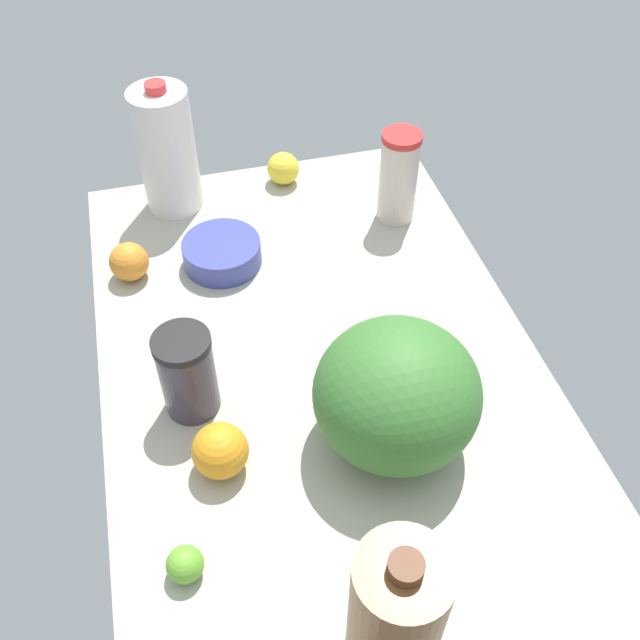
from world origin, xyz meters
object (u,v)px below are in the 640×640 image
at_px(watermelon, 397,394).
at_px(orange_near_front, 220,451).
at_px(shaker_bottle, 187,373).
at_px(orange_loose, 129,262).
at_px(chocolate_milk_jug, 397,612).
at_px(mixing_bowl, 222,253).
at_px(lemon_by_jug, 283,168).
at_px(lime_far_back, 185,564).
at_px(tumbler_cup, 398,177).
at_px(milk_jug, 167,151).

xyz_separation_m(watermelon, orange_near_front, (0.01, 0.27, -0.07)).
relative_size(shaker_bottle, orange_loose, 2.14).
bearing_deg(chocolate_milk_jug, orange_loose, 18.72).
distance_m(mixing_bowl, lemon_by_jug, 0.29).
bearing_deg(lime_far_back, orange_near_front, -25.65).
relative_size(lime_far_back, orange_near_front, 0.60).
distance_m(shaker_bottle, orange_near_front, 0.14).
xyz_separation_m(tumbler_cup, lemon_by_jug, (0.18, 0.20, -0.07)).
xyz_separation_m(shaker_bottle, lemon_by_jug, (0.57, -0.28, -0.05)).
height_order(shaker_bottle, orange_near_front, shaker_bottle).
distance_m(mixing_bowl, tumbler_cup, 0.39).
height_order(milk_jug, orange_near_front, milk_jug).
bearing_deg(milk_jug, orange_near_front, 179.40).
xyz_separation_m(lemon_by_jug, orange_near_front, (-0.70, 0.25, 0.01)).
relative_size(mixing_bowl, shaker_bottle, 0.96).
xyz_separation_m(milk_jug, orange_near_front, (-0.68, 0.01, -0.09)).
bearing_deg(watermelon, lemon_by_jug, 1.53).
bearing_deg(orange_loose, lime_far_back, -177.45).
height_order(watermelon, orange_loose, watermelon).
bearing_deg(mixing_bowl, tumbler_cup, -81.76).
height_order(tumbler_cup, lemon_by_jug, tumbler_cup).
relative_size(tumbler_cup, orange_loose, 2.66).
xyz_separation_m(watermelon, tumbler_cup, (0.53, -0.19, -0.01)).
distance_m(milk_jug, orange_loose, 0.26).
bearing_deg(orange_near_front, chocolate_milk_jug, -152.75).
distance_m(tumbler_cup, orange_near_front, 0.70).
xyz_separation_m(milk_jug, orange_loose, (-0.21, 0.11, -0.10)).
height_order(shaker_bottle, milk_jug, milk_jug).
xyz_separation_m(mixing_bowl, milk_jug, (0.22, 0.07, 0.11)).
xyz_separation_m(chocolate_milk_jug, lime_far_back, (0.17, 0.24, -0.09)).
distance_m(watermelon, orange_loose, 0.62).
relative_size(milk_jug, orange_near_front, 3.26).
distance_m(shaker_bottle, orange_loose, 0.35).
height_order(tumbler_cup, milk_jug, milk_jug).
bearing_deg(tumbler_cup, watermelon, 160.86).
height_order(lime_far_back, orange_near_front, orange_near_front).
xyz_separation_m(watermelon, mixing_bowl, (0.48, 0.20, -0.08)).
relative_size(chocolate_milk_jug, lemon_by_jug, 3.45).
distance_m(watermelon, milk_jug, 0.74).
bearing_deg(chocolate_milk_jug, watermelon, -18.87).
height_order(chocolate_milk_jug, orange_loose, chocolate_milk_jug).
height_order(mixing_bowl, lemon_by_jug, lemon_by_jug).
distance_m(mixing_bowl, shaker_bottle, 0.36).
xyz_separation_m(watermelon, shaker_bottle, (0.14, 0.30, -0.03)).
distance_m(lime_far_back, lemon_by_jug, 0.92).
xyz_separation_m(mixing_bowl, orange_near_front, (-0.47, 0.08, 0.02)).
bearing_deg(watermelon, lime_far_back, 112.64).
relative_size(shaker_bottle, lemon_by_jug, 2.25).
distance_m(orange_loose, lemon_by_jug, 0.42).
bearing_deg(chocolate_milk_jug, shaker_bottle, 23.19).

